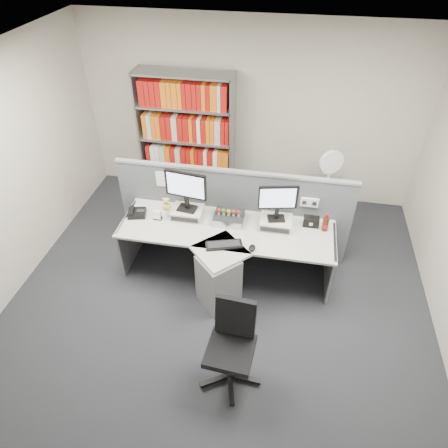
% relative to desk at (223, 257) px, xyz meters
% --- Properties ---
extents(ground, '(5.50, 5.50, 0.00)m').
position_rel_desk_xyz_m(ground, '(0.00, -0.60, -0.46)').
color(ground, '#2C2E34').
rests_on(ground, ground).
extents(room_shell, '(5.04, 5.54, 2.72)m').
position_rel_desk_xyz_m(room_shell, '(0.00, -0.60, 1.33)').
color(room_shell, beige).
rests_on(room_shell, ground).
extents(partition, '(3.00, 0.08, 1.27)m').
position_rel_desk_xyz_m(partition, '(0.00, 0.65, 0.19)').
color(partition, '#53575E').
rests_on(partition, ground).
extents(desk, '(2.60, 1.20, 0.72)m').
position_rel_desk_xyz_m(desk, '(0.00, 0.00, 0.00)').
color(desk, '#AFAFA9').
rests_on(desk, ground).
extents(monitor_riser_left, '(0.38, 0.31, 0.10)m').
position_rel_desk_xyz_m(monitor_riser_left, '(-0.52, 0.38, 0.31)').
color(monitor_riser_left, '#BCB69C').
rests_on(monitor_riser_left, desk).
extents(monitor_riser_right, '(0.38, 0.31, 0.10)m').
position_rel_desk_xyz_m(monitor_riser_right, '(0.58, 0.38, 0.31)').
color(monitor_riser_right, '#BCB69C').
rests_on(monitor_riser_right, desk).
extents(monitor_left, '(0.52, 0.19, 0.53)m').
position_rel_desk_xyz_m(monitor_left, '(-0.52, 0.38, 0.68)').
color(monitor_left, black).
rests_on(monitor_left, monitor_riser_left).
extents(monitor_right, '(0.46, 0.19, 0.47)m').
position_rel_desk_xyz_m(monitor_right, '(0.57, 0.38, 0.64)').
color(monitor_right, black).
rests_on(monitor_right, monitor_riser_right).
extents(desktop_pc, '(0.36, 0.32, 0.09)m').
position_rel_desk_xyz_m(desktop_pc, '(0.00, 0.38, 0.31)').
color(desktop_pc, black).
rests_on(desktop_pc, desk).
extents(figurines, '(0.29, 0.05, 0.09)m').
position_rel_desk_xyz_m(figurines, '(-0.01, 0.36, 0.41)').
color(figurines, '#BCB69C').
rests_on(figurines, desktop_pc).
extents(keyboard, '(0.45, 0.27, 0.03)m').
position_rel_desk_xyz_m(keyboard, '(0.03, -0.09, 0.28)').
color(keyboard, black).
rests_on(keyboard, desk).
extents(mouse, '(0.07, 0.12, 0.04)m').
position_rel_desk_xyz_m(mouse, '(0.35, -0.09, 0.29)').
color(mouse, black).
rests_on(mouse, desk).
extents(desk_phone, '(0.26, 0.24, 0.09)m').
position_rel_desk_xyz_m(desk_phone, '(-1.16, 0.28, 0.30)').
color(desk_phone, black).
rests_on(desk_phone, desk).
extents(desk_calendar, '(0.11, 0.08, 0.13)m').
position_rel_desk_xyz_m(desk_calendar, '(-0.87, 0.25, 0.32)').
color(desk_calendar, black).
rests_on(desk_calendar, desk).
extents(plush_toy, '(0.10, 0.10, 0.18)m').
position_rel_desk_xyz_m(plush_toy, '(-0.76, 0.32, 0.44)').
color(plush_toy, gold).
rests_on(plush_toy, monitor_riser_left).
extents(speaker, '(0.19, 0.10, 0.13)m').
position_rel_desk_xyz_m(speaker, '(0.99, 0.46, 0.33)').
color(speaker, black).
rests_on(speaker, desk).
extents(cola_bottle, '(0.08, 0.08, 0.25)m').
position_rel_desk_xyz_m(cola_bottle, '(1.16, 0.41, 0.36)').
color(cola_bottle, '#3F190A').
rests_on(cola_bottle, desk).
extents(shelving_unit, '(1.41, 0.40, 2.00)m').
position_rel_desk_xyz_m(shelving_unit, '(-0.90, 1.85, 0.52)').
color(shelving_unit, gray).
rests_on(shelving_unit, ground).
extents(filing_cabinet, '(0.45, 0.61, 0.70)m').
position_rel_desk_xyz_m(filing_cabinet, '(1.20, 1.40, -0.11)').
color(filing_cabinet, gray).
rests_on(filing_cabinet, ground).
extents(desk_fan, '(0.33, 0.21, 0.57)m').
position_rel_desk_xyz_m(desk_fan, '(1.20, 1.40, 0.60)').
color(desk_fan, white).
rests_on(desk_fan, filing_cabinet).
extents(office_chair, '(0.61, 0.62, 0.94)m').
position_rel_desk_xyz_m(office_chair, '(0.31, -1.20, 0.05)').
color(office_chair, silver).
rests_on(office_chair, ground).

